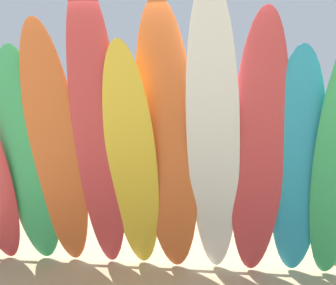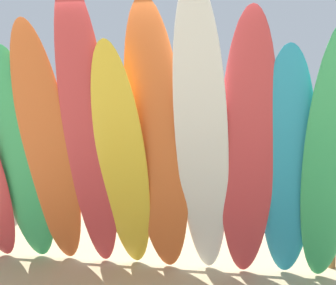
% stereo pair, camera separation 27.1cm
% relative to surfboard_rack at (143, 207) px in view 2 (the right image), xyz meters
% --- Properties ---
extents(ground, '(60.00, 60.00, 0.00)m').
position_rel_surfboard_rack_xyz_m(ground, '(0.00, 14.00, -0.54)').
color(ground, tan).
extents(ocean_water, '(60.00, 40.00, 0.02)m').
position_rel_surfboard_rack_xyz_m(ocean_water, '(0.00, 30.17, -0.53)').
color(ocean_water, teal).
rests_on(ocean_water, ground).
extents(surfboard_rack, '(4.09, 0.07, 0.65)m').
position_rel_surfboard_rack_xyz_m(surfboard_rack, '(0.00, 0.00, 0.00)').
color(surfboard_rack, brown).
rests_on(surfboard_rack, ground).
extents(surfboard_green_2, '(0.59, 0.90, 2.22)m').
position_rel_surfboard_rack_xyz_m(surfboard_green_2, '(-1.06, -0.60, 0.57)').
color(surfboard_green_2, '#38B266').
rests_on(surfboard_green_2, ground).
extents(surfboard_orange_3, '(0.53, 0.99, 2.42)m').
position_rel_surfboard_rack_xyz_m(surfboard_orange_3, '(-0.76, -0.66, 0.67)').
color(surfboard_orange_3, orange).
rests_on(surfboard_orange_3, ground).
extents(surfboard_red_4, '(0.52, 1.11, 2.72)m').
position_rel_surfboard_rack_xyz_m(surfboard_red_4, '(-0.33, -0.73, 0.82)').
color(surfboard_red_4, '#D13D42').
rests_on(surfboard_red_4, ground).
extents(surfboard_yellow_5, '(0.51, 1.01, 2.23)m').
position_rel_surfboard_rack_xyz_m(surfboard_yellow_5, '(-0.03, -0.66, 0.58)').
color(surfboard_yellow_5, yellow).
rests_on(surfboard_yellow_5, ground).
extents(surfboard_orange_6, '(0.64, 0.94, 2.57)m').
position_rel_surfboard_rack_xyz_m(surfboard_orange_6, '(0.30, -0.66, 0.75)').
color(surfboard_orange_6, orange).
rests_on(surfboard_orange_6, ground).
extents(surfboard_white_7, '(0.52, 1.18, 2.68)m').
position_rel_surfboard_rack_xyz_m(surfboard_white_7, '(0.72, -0.76, 0.80)').
color(surfboard_white_7, white).
rests_on(surfboard_white_7, ground).
extents(surfboard_red_8, '(0.55, 0.95, 2.47)m').
position_rel_surfboard_rack_xyz_m(surfboard_red_8, '(1.12, -0.68, 0.70)').
color(surfboard_red_8, '#D13D42').
rests_on(surfboard_red_8, ground).
extents(surfboard_teal_9, '(0.55, 0.93, 2.18)m').
position_rel_surfboard_rack_xyz_m(surfboard_teal_9, '(1.47, -0.60, 0.55)').
color(surfboard_teal_9, '#289EC6').
rests_on(surfboard_teal_9, ground).
extents(surfboard_green_10, '(0.49, 1.02, 2.35)m').
position_rel_surfboard_rack_xyz_m(surfboard_green_10, '(1.82, -0.71, 0.64)').
color(surfboard_green_10, '#38B266').
rests_on(surfboard_green_10, ground).
extents(beachgoer_by_water, '(0.57, 0.32, 1.58)m').
position_rel_surfboard_rack_xyz_m(beachgoer_by_water, '(1.30, 4.17, 0.37)').
color(beachgoer_by_water, beige).
rests_on(beachgoer_by_water, ground).
extents(beachgoer_photographing, '(0.41, 0.49, 1.59)m').
position_rel_surfboard_rack_xyz_m(beachgoer_photographing, '(-2.12, 7.72, 0.38)').
color(beachgoer_photographing, beige).
rests_on(beachgoer_photographing, ground).
extents(beachgoer_midbeach, '(0.48, 0.43, 1.60)m').
position_rel_surfboard_rack_xyz_m(beachgoer_midbeach, '(0.74, 6.08, 0.38)').
color(beachgoer_midbeach, brown).
rests_on(beachgoer_midbeach, ground).
extents(beachgoer_near_rack, '(0.49, 0.49, 1.71)m').
position_rel_surfboard_rack_xyz_m(beachgoer_near_rack, '(-0.83, 5.13, 0.45)').
color(beachgoer_near_rack, tan).
rests_on(beachgoer_near_rack, ground).
extents(beachgoer_strolling, '(0.45, 0.65, 1.74)m').
position_rel_surfboard_rack_xyz_m(beachgoer_strolling, '(1.91, 7.37, 0.47)').
color(beachgoer_strolling, brown).
rests_on(beachgoer_strolling, ground).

